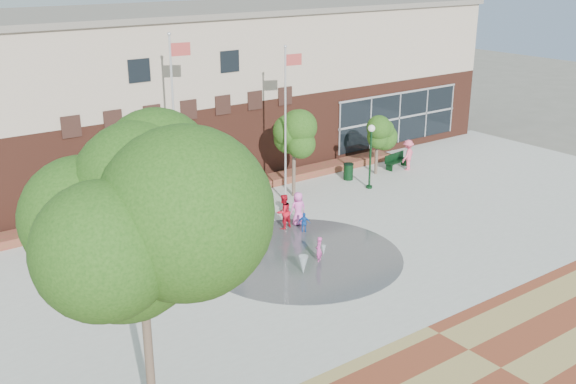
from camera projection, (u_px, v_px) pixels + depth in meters
ground at (349, 283)px, 25.86m from camera, size 120.00×120.00×0.00m
plaza_concrete at (288, 249)px, 28.90m from camera, size 46.00×18.00×0.01m
paver_band at (501, 368)px, 20.53m from camera, size 46.00×6.00×0.01m
splash_pad at (302, 257)px, 28.14m from camera, size 8.40×8.40×0.01m
library_building at (146, 93)px, 37.62m from camera, size 44.40×10.40×9.20m
flower_bed at (201, 200)px, 34.69m from camera, size 26.00×1.20×0.40m
flagpole_left at (175, 119)px, 30.55m from camera, size 1.02×0.22×8.77m
flagpole_right at (286, 117)px, 33.02m from camera, size 0.97×0.21×7.92m
lamp_left at (93, 241)px, 24.02m from camera, size 0.39×0.39×3.67m
lamp_right at (371, 149)px, 35.74m from camera, size 0.37×0.37×3.53m
bench_left at (87, 233)px, 29.72m from camera, size 2.02×0.92×0.98m
bench_mid at (223, 196)px, 34.45m from camera, size 1.96×0.83×0.95m
bench_right at (397, 164)px, 39.82m from camera, size 1.83×0.76×0.89m
trash_can at (348, 172)px, 37.70m from camera, size 0.58×0.58×0.95m
tree_big_left at (138, 223)px, 15.75m from camera, size 5.24×5.24×8.37m
tree_mid at (294, 136)px, 34.22m from camera, size 2.64×2.64×4.45m
tree_small_right at (378, 132)px, 38.05m from camera, size 2.00×2.00×3.42m
water_jet_a at (303, 275)px, 26.59m from camera, size 0.39×0.39×0.76m
water_jet_b at (324, 256)px, 28.26m from camera, size 0.19×0.19×0.43m
child_splash at (319, 250)px, 27.50m from camera, size 0.48×0.45×1.11m
adult_red at (283, 212)px, 30.79m from camera, size 0.91×0.77×1.66m
adult_pink at (298, 209)px, 31.27m from camera, size 0.84×0.60×1.60m
child_blue at (304, 223)px, 30.45m from camera, size 0.58×0.56×0.97m
person_bench at (408, 155)px, 39.34m from camera, size 1.33×1.04×1.81m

